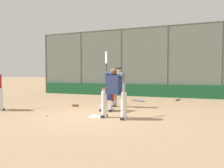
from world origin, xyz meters
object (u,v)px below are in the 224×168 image
object	(u,v)px
batter_at_plate	(113,91)
catcher_behind_plate	(108,96)
fielding_glove_on_dirt	(75,105)
umpire_home	(119,86)
spare_bat_by_padding	(140,101)
baseball_loose	(46,115)
spare_bat_near_backstop	(178,100)

from	to	relation	value
batter_at_plate	catcher_behind_plate	size ratio (longest dim) A/B	2.00
fielding_glove_on_dirt	umpire_home	bearing A→B (deg)	-165.40
umpire_home	spare_bat_by_padding	distance (m)	2.41
fielding_glove_on_dirt	baseball_loose	distance (m)	2.34
umpire_home	baseball_loose	xyz separation A→B (m)	(1.61, 2.81, -0.88)
catcher_behind_plate	umpire_home	distance (m)	1.13
spare_bat_by_padding	baseball_loose	size ratio (longest dim) A/B	10.62
umpire_home	spare_bat_near_backstop	world-z (taller)	umpire_home
batter_at_plate	catcher_behind_plate	bearing A→B (deg)	-51.68
umpire_home	catcher_behind_plate	bearing A→B (deg)	83.84
fielding_glove_on_dirt	baseball_loose	size ratio (longest dim) A/B	4.08
spare_bat_by_padding	fielding_glove_on_dirt	bearing A→B (deg)	-105.07
catcher_behind_plate	spare_bat_by_padding	xyz separation A→B (m)	(-0.47, -3.27, -0.53)
fielding_glove_on_dirt	spare_bat_near_backstop	bearing A→B (deg)	-136.89
catcher_behind_plate	spare_bat_by_padding	bearing A→B (deg)	-99.89
catcher_behind_plate	umpire_home	bearing A→B (deg)	-96.03
spare_bat_near_backstop	umpire_home	bearing A→B (deg)	-20.92
batter_at_plate	baseball_loose	size ratio (longest dim) A/B	29.68
batter_at_plate	fielding_glove_on_dirt	world-z (taller)	batter_at_plate
batter_at_plate	fielding_glove_on_dirt	distance (m)	3.23
catcher_behind_plate	spare_bat_near_backstop	xyz separation A→B (m)	(-2.30, -4.40, -0.53)
spare_bat_near_backstop	fielding_glove_on_dirt	xyz separation A→B (m)	(4.08, 3.82, 0.02)
catcher_behind_plate	fielding_glove_on_dirt	size ratio (longest dim) A/B	3.64
spare_bat_near_backstop	catcher_behind_plate	bearing A→B (deg)	-14.87
spare_bat_near_backstop	baseball_loose	xyz separation A→B (m)	(3.83, 6.15, 0.00)
catcher_behind_plate	spare_bat_near_backstop	bearing A→B (deg)	-119.29
catcher_behind_plate	baseball_loose	world-z (taller)	catcher_behind_plate
umpire_home	fielding_glove_on_dirt	size ratio (longest dim) A/B	5.66
spare_bat_near_backstop	spare_bat_by_padding	distance (m)	2.15
catcher_behind_plate	fielding_glove_on_dirt	distance (m)	1.94
spare_bat_by_padding	umpire_home	bearing A→B (deg)	-75.26
catcher_behind_plate	umpire_home	world-z (taller)	umpire_home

